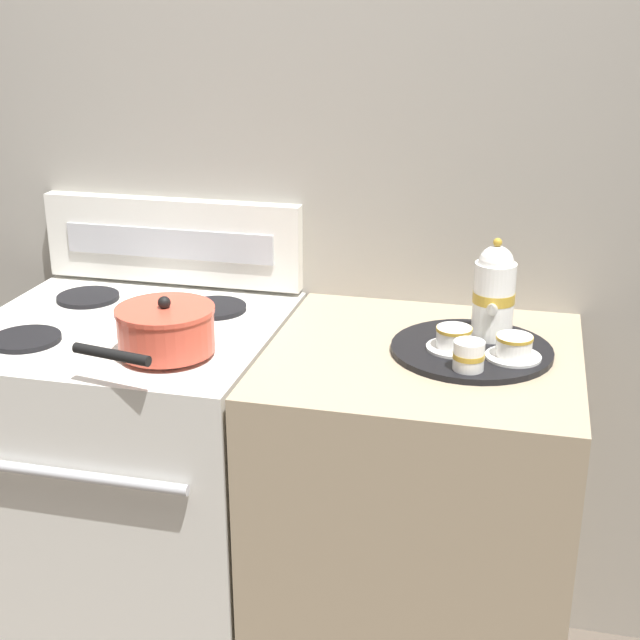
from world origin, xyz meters
TOP-DOWN VIEW (x-y plane):
  - wall_back at (0.00, 0.36)m, footprint 6.00×0.05m
  - stove at (-0.35, -0.00)m, footprint 0.72×0.70m
  - control_panel at (-0.35, 0.31)m, footprint 0.71×0.05m
  - side_counter at (0.37, 0.00)m, footprint 0.69×0.67m
  - saucepan at (-0.18, -0.15)m, footprint 0.23×0.32m
  - serving_tray at (0.47, 0.02)m, footprint 0.36×0.36m
  - teapot at (0.51, 0.09)m, footprint 0.09×0.15m
  - teacup_left at (0.43, -0.00)m, footprint 0.12×0.12m
  - teacup_right at (0.56, -0.02)m, footprint 0.12×0.12m
  - creamer_jug at (0.47, -0.10)m, footprint 0.07×0.07m

SIDE VIEW (x-z plane):
  - side_counter at x=0.37m, z-range 0.00..0.94m
  - stove at x=-0.35m, z-range 0.00..0.94m
  - serving_tray at x=0.47m, z-range 0.94..0.95m
  - teacup_left at x=0.43m, z-range 0.95..1.00m
  - teacup_right at x=0.56m, z-range 0.95..1.00m
  - creamer_jug at x=0.47m, z-range 0.95..1.01m
  - saucepan at x=-0.18m, z-range 0.94..1.06m
  - teapot at x=0.51m, z-range 0.94..1.17m
  - control_panel at x=-0.35m, z-range 0.95..1.17m
  - wall_back at x=0.00m, z-range 0.00..2.20m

